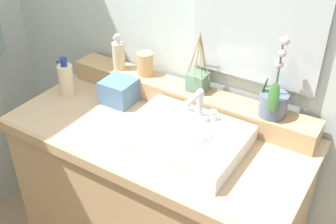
{
  "coord_description": "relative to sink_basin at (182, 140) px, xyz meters",
  "views": [
    {
      "loc": [
        0.72,
        -1.07,
        1.77
      ],
      "look_at": [
        0.05,
        -0.01,
        0.96
      ],
      "focal_mm": 43.98,
      "sensor_mm": 36.0,
      "label": 1
    }
  ],
  "objects": [
    {
      "name": "soap_dispenser",
      "position": [
        -0.47,
        0.25,
        0.12
      ],
      "size": [
        0.05,
        0.06,
        0.16
      ],
      "color": "beige",
      "rests_on": "back_ledge"
    },
    {
      "name": "potted_plant",
      "position": [
        0.24,
        0.25,
        0.12
      ],
      "size": [
        0.11,
        0.12,
        0.31
      ],
      "color": "slate",
      "rests_on": "back_ledge"
    },
    {
      "name": "lotion_bottle",
      "position": [
        -0.62,
        0.06,
        0.04
      ],
      "size": [
        0.07,
        0.07,
        0.17
      ],
      "color": "beige",
      "rests_on": "vanity_cabinet"
    },
    {
      "name": "back_ledge",
      "position": [
        -0.13,
        0.25,
        0.01
      ],
      "size": [
        1.11,
        0.12,
        0.09
      ],
      "primitive_type": "cube",
      "color": "tan",
      "rests_on": "vanity_cabinet"
    },
    {
      "name": "vanity_cabinet",
      "position": [
        -0.13,
        0.04,
        -0.46
      ],
      "size": [
        1.18,
        0.58,
        0.85
      ],
      "color": "tan",
      "rests_on": "ground"
    },
    {
      "name": "soap_bar",
      "position": [
        -0.12,
        0.1,
        0.05
      ],
      "size": [
        0.07,
        0.04,
        0.02
      ],
      "primitive_type": "ellipsoid",
      "color": "beige",
      "rests_on": "sink_basin"
    },
    {
      "name": "tumbler_cup",
      "position": [
        -0.34,
        0.26,
        0.1
      ],
      "size": [
        0.07,
        0.07,
        0.1
      ],
      "primitive_type": "cylinder",
      "color": "tan",
      "rests_on": "back_ledge"
    },
    {
      "name": "reed_diffuser",
      "position": [
        -0.08,
        0.27,
        0.09
      ],
      "size": [
        0.1,
        0.11,
        0.25
      ],
      "color": "slate",
      "rests_on": "back_ledge"
    },
    {
      "name": "mirror",
      "position": [
        0.11,
        0.32,
        0.37
      ],
      "size": [
        0.5,
        0.02,
        0.48
      ],
      "primitive_type": "cube",
      "color": "silver"
    },
    {
      "name": "wall_back",
      "position": [
        -0.13,
        0.44,
        0.33
      ],
      "size": [
        2.89,
        0.2,
        2.43
      ],
      "primitive_type": "cube",
      "color": "silver",
      "rests_on": "ground"
    },
    {
      "name": "sink_basin",
      "position": [
        0.0,
        0.0,
        0.0
      ],
      "size": [
        0.43,
        0.34,
        0.27
      ],
      "color": "white",
      "rests_on": "vanity_cabinet"
    },
    {
      "name": "tissue_box",
      "position": [
        -0.39,
        0.13,
        0.02
      ],
      "size": [
        0.13,
        0.13,
        0.1
      ],
      "primitive_type": "cube",
      "rotation": [
        0.0,
        0.0,
        0.02
      ],
      "color": "#4B729D",
      "rests_on": "vanity_cabinet"
    }
  ]
}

